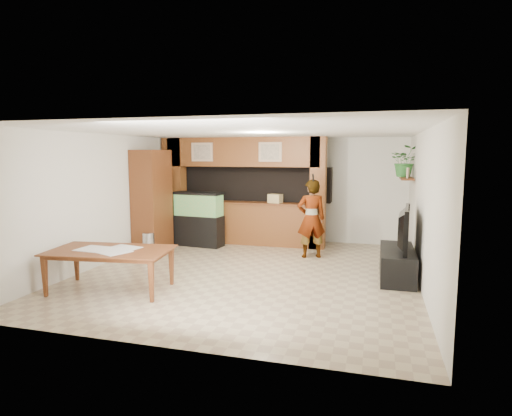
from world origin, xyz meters
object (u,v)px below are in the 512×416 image
(aquarium, at_px, (199,220))
(television, at_px, (398,228))
(dining_table, at_px, (110,271))
(person, at_px, (311,219))
(pantry_cabinet, at_px, (152,200))

(aquarium, height_order, television, aquarium)
(dining_table, bearing_deg, aquarium, 82.56)
(television, distance_m, person, 2.04)
(pantry_cabinet, distance_m, dining_table, 3.16)
(television, bearing_deg, person, 61.40)
(television, relative_size, person, 0.79)
(aquarium, relative_size, dining_table, 0.68)
(television, height_order, person, person)
(pantry_cabinet, bearing_deg, aquarium, 37.71)
(person, bearing_deg, aquarium, -31.41)
(television, height_order, dining_table, television)
(person, xyz_separation_m, dining_table, (-2.78, -3.16, -0.50))
(aquarium, relative_size, person, 0.78)
(aquarium, bearing_deg, television, -12.74)
(person, bearing_deg, dining_table, 26.18)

